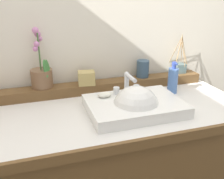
# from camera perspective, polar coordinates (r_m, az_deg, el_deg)

# --- Properties ---
(wall_back) EXTENTS (3.45, 0.20, 2.40)m
(wall_back) POSITION_cam_1_polar(r_m,az_deg,el_deg) (1.61, -7.25, 11.59)
(wall_back) COLOR beige
(wall_back) RESTS_ON ground
(back_ledge) EXTENTS (1.43, 0.10, 0.06)m
(back_ledge) POSITION_cam_1_polar(r_m,az_deg,el_deg) (1.52, -5.55, 0.34)
(back_ledge) COLOR brown
(back_ledge) RESTS_ON vanity_cabinet
(sink_basin) EXTENTS (0.45, 0.32, 0.26)m
(sink_basin) POSITION_cam_1_polar(r_m,az_deg,el_deg) (1.29, 5.01, -3.84)
(sink_basin) COLOR white
(sink_basin) RESTS_ON vanity_cabinet
(soap_bar) EXTENTS (0.07, 0.04, 0.02)m
(soap_bar) POSITION_cam_1_polar(r_m,az_deg,el_deg) (1.32, -1.60, -1.18)
(soap_bar) COLOR silver
(soap_bar) RESTS_ON sink_basin
(potted_plant) EXTENTS (0.12, 0.12, 0.32)m
(potted_plant) POSITION_cam_1_polar(r_m,az_deg,el_deg) (1.47, -14.92, 3.24)
(potted_plant) COLOR brown
(potted_plant) RESTS_ON back_ledge
(tumbler_cup) EXTENTS (0.07, 0.07, 0.10)m
(tumbler_cup) POSITION_cam_1_polar(r_m,az_deg,el_deg) (1.61, 6.63, 4.46)
(tumbler_cup) COLOR #334B60
(tumbler_cup) RESTS_ON back_ledge
(reed_diffuser) EXTENTS (0.11, 0.10, 0.24)m
(reed_diffuser) POSITION_cam_1_polar(r_m,az_deg,el_deg) (1.74, 14.28, 4.68)
(reed_diffuser) COLOR slate
(reed_diffuser) RESTS_ON back_ledge
(trinket_box) EXTENTS (0.10, 0.09, 0.07)m
(trinket_box) POSITION_cam_1_polar(r_m,az_deg,el_deg) (1.48, -5.53, 2.48)
(trinket_box) COLOR tan
(trinket_box) RESTS_ON back_ledge
(lotion_bottle) EXTENTS (0.06, 0.06, 0.18)m
(lotion_bottle) POSITION_cam_1_polar(r_m,az_deg,el_deg) (1.53, 12.94, 2.02)
(lotion_bottle) COLOR #4D75B7
(lotion_bottle) RESTS_ON vanity_cabinet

